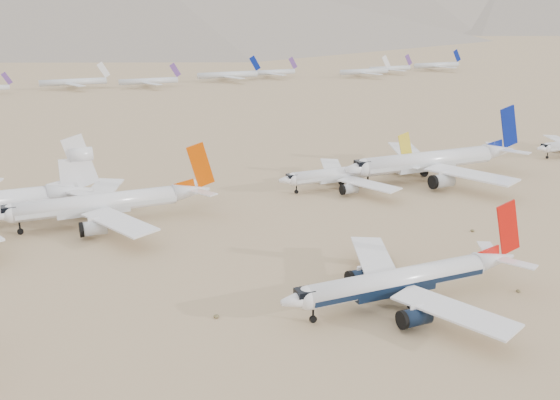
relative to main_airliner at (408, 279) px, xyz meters
name	(u,v)px	position (x,y,z in m)	size (l,w,h in m)	color
ground	(414,321)	(-2.77, -6.36, -4.58)	(7000.00, 7000.00, 0.00)	#8D7452
main_airliner	(408,279)	(0.00, 0.00, 0.00)	(47.16, 46.06, 16.64)	white
row2_navy_widebody	(435,160)	(55.22, 66.46, 1.33)	(59.44, 58.12, 21.14)	white
row2_gold_tail	(348,173)	(26.58, 69.11, -0.41)	(41.88, 40.95, 14.91)	white
row2_orange_tail	(107,203)	(-42.65, 64.90, 0.53)	(51.02, 49.91, 18.20)	white
distant_storage_row	(131,80)	(11.71, 327.73, -0.19)	(552.30, 59.35, 14.72)	silver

